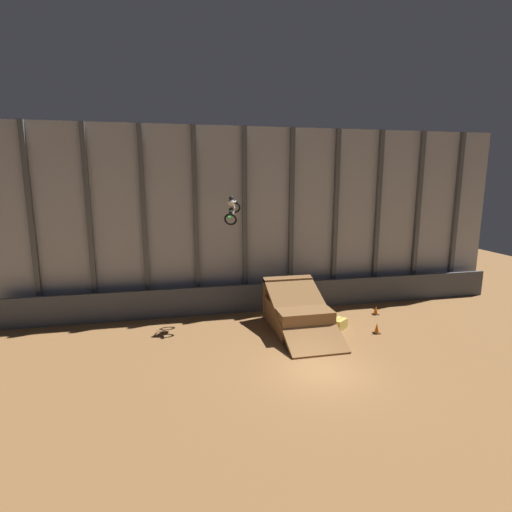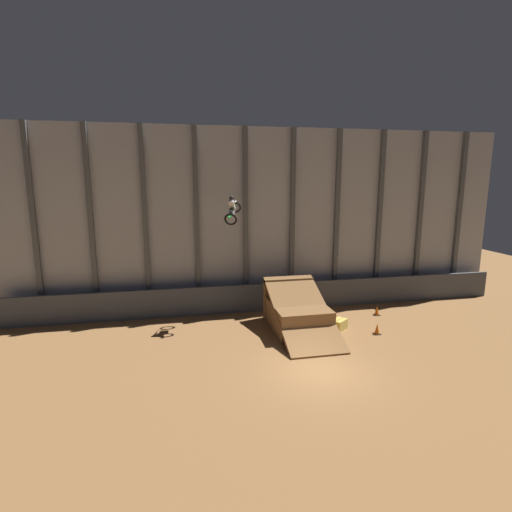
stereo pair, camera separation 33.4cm
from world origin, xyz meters
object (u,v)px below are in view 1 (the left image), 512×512
(dirt_ramp, at_px, (296,312))
(rider_bike_solo, at_px, (232,210))
(traffic_cone_near_ramp, at_px, (377,328))
(traffic_cone_arena_edge, at_px, (376,310))
(hay_bale_trackside, at_px, (339,324))

(dirt_ramp, bearing_deg, rider_bike_solo, 150.55)
(traffic_cone_near_ramp, bearing_deg, rider_bike_solo, 152.67)
(traffic_cone_near_ramp, distance_m, traffic_cone_arena_edge, 3.19)
(rider_bike_solo, relative_size, hay_bale_trackside, 1.75)
(traffic_cone_near_ramp, height_order, hay_bale_trackside, traffic_cone_near_ramp)
(traffic_cone_near_ramp, xyz_separation_m, hay_bale_trackside, (-1.72, 1.10, -0.00))
(traffic_cone_arena_edge, distance_m, hay_bale_trackside, 3.65)
(traffic_cone_arena_edge, bearing_deg, dirt_ramp, -170.47)
(rider_bike_solo, relative_size, traffic_cone_near_ramp, 3.26)
(dirt_ramp, bearing_deg, hay_bale_trackside, -19.49)
(dirt_ramp, relative_size, hay_bale_trackside, 5.50)
(dirt_ramp, xyz_separation_m, traffic_cone_near_ramp, (3.97, -1.89, -0.59))
(rider_bike_solo, bearing_deg, traffic_cone_arena_edge, 13.49)
(traffic_cone_arena_edge, bearing_deg, hay_bale_trackside, -151.96)
(traffic_cone_near_ramp, distance_m, hay_bale_trackside, 2.04)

